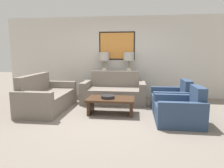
{
  "coord_description": "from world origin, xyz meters",
  "views": [
    {
      "loc": [
        0.65,
        -4.32,
        1.47
      ],
      "look_at": [
        0.02,
        0.89,
        0.65
      ],
      "focal_mm": 32.0,
      "sensor_mm": 36.0,
      "label": 1
    }
  ],
  "objects_px": {
    "couch_by_side": "(47,98)",
    "decorative_bowl": "(108,97)",
    "table_lamp_right": "(129,59)",
    "armchair_near_camera": "(180,111)",
    "table_lamp_left": "(104,59)",
    "couch_by_back_wall": "(114,92)",
    "console_table": "(116,86)",
    "coffee_table": "(111,102)",
    "armchair_near_back_wall": "(172,100)"
  },
  "relations": [
    {
      "from": "couch_by_side",
      "to": "decorative_bowl",
      "type": "bearing_deg",
      "value": -7.43
    },
    {
      "from": "table_lamp_right",
      "to": "armchair_near_camera",
      "type": "distance_m",
      "value": 2.76
    },
    {
      "from": "table_lamp_left",
      "to": "couch_by_back_wall",
      "type": "bearing_deg",
      "value": -58.92
    },
    {
      "from": "console_table",
      "to": "table_lamp_right",
      "type": "relative_size",
      "value": 1.81
    },
    {
      "from": "couch_by_back_wall",
      "to": "table_lamp_right",
      "type": "bearing_deg",
      "value": 58.92
    },
    {
      "from": "table_lamp_right",
      "to": "table_lamp_left",
      "type": "bearing_deg",
      "value": 180.0
    },
    {
      "from": "console_table",
      "to": "armchair_near_camera",
      "type": "distance_m",
      "value": 2.78
    },
    {
      "from": "table_lamp_right",
      "to": "couch_by_side",
      "type": "xyz_separation_m",
      "value": [
        -2.06,
        -1.61,
        -0.97
      ]
    },
    {
      "from": "table_lamp_right",
      "to": "couch_by_side",
      "type": "relative_size",
      "value": 0.39
    },
    {
      "from": "table_lamp_right",
      "to": "armchair_near_camera",
      "type": "xyz_separation_m",
      "value": [
        1.18,
        -2.28,
        -1.01
      ]
    },
    {
      "from": "table_lamp_left",
      "to": "armchair_near_camera",
      "type": "height_order",
      "value": "table_lamp_left"
    },
    {
      "from": "console_table",
      "to": "coffee_table",
      "type": "height_order",
      "value": "console_table"
    },
    {
      "from": "table_lamp_right",
      "to": "console_table",
      "type": "bearing_deg",
      "value": 180.0
    },
    {
      "from": "coffee_table",
      "to": "armchair_near_back_wall",
      "type": "relative_size",
      "value": 1.21
    },
    {
      "from": "table_lamp_right",
      "to": "couch_by_back_wall",
      "type": "height_order",
      "value": "table_lamp_right"
    },
    {
      "from": "decorative_bowl",
      "to": "armchair_near_camera",
      "type": "bearing_deg",
      "value": -15.94
    },
    {
      "from": "coffee_table",
      "to": "decorative_bowl",
      "type": "height_order",
      "value": "decorative_bowl"
    },
    {
      "from": "table_lamp_right",
      "to": "coffee_table",
      "type": "relative_size",
      "value": 0.64
    },
    {
      "from": "console_table",
      "to": "table_lamp_left",
      "type": "xyz_separation_m",
      "value": [
        -0.4,
        0.0,
        0.88
      ]
    },
    {
      "from": "couch_by_side",
      "to": "coffee_table",
      "type": "height_order",
      "value": "couch_by_side"
    },
    {
      "from": "armchair_near_camera",
      "to": "armchair_near_back_wall",
      "type": "bearing_deg",
      "value": 90.0
    },
    {
      "from": "console_table",
      "to": "couch_by_back_wall",
      "type": "xyz_separation_m",
      "value": [
        0.0,
        -0.66,
        -0.09
      ]
    },
    {
      "from": "couch_by_back_wall",
      "to": "coffee_table",
      "type": "xyz_separation_m",
      "value": [
        0.05,
        -1.12,
        -0.02
      ]
    },
    {
      "from": "table_lamp_right",
      "to": "coffee_table",
      "type": "height_order",
      "value": "table_lamp_right"
    },
    {
      "from": "armchair_near_camera",
      "to": "decorative_bowl",
      "type": "bearing_deg",
      "value": 164.06
    },
    {
      "from": "table_lamp_left",
      "to": "armchair_near_camera",
      "type": "bearing_deg",
      "value": -49.03
    },
    {
      "from": "table_lamp_left",
      "to": "armchair_near_back_wall",
      "type": "distance_m",
      "value": 2.57
    },
    {
      "from": "table_lamp_right",
      "to": "decorative_bowl",
      "type": "distance_m",
      "value": 2.05
    },
    {
      "from": "console_table",
      "to": "couch_by_back_wall",
      "type": "distance_m",
      "value": 0.67
    },
    {
      "from": "armchair_near_back_wall",
      "to": "armchair_near_camera",
      "type": "height_order",
      "value": "same"
    },
    {
      "from": "couch_by_back_wall",
      "to": "armchair_near_camera",
      "type": "xyz_separation_m",
      "value": [
        1.58,
        -1.62,
        -0.04
      ]
    },
    {
      "from": "couch_by_side",
      "to": "armchair_near_back_wall",
      "type": "height_order",
      "value": "couch_by_side"
    },
    {
      "from": "table_lamp_left",
      "to": "couch_by_side",
      "type": "height_order",
      "value": "table_lamp_left"
    },
    {
      "from": "console_table",
      "to": "armchair_near_camera",
      "type": "xyz_separation_m",
      "value": [
        1.58,
        -2.28,
        -0.12
      ]
    },
    {
      "from": "coffee_table",
      "to": "armchair_near_camera",
      "type": "distance_m",
      "value": 1.61
    },
    {
      "from": "table_lamp_left",
      "to": "table_lamp_right",
      "type": "relative_size",
      "value": 1.0
    },
    {
      "from": "console_table",
      "to": "couch_by_side",
      "type": "bearing_deg",
      "value": -135.84
    },
    {
      "from": "console_table",
      "to": "table_lamp_right",
      "type": "xyz_separation_m",
      "value": [
        0.4,
        0.0,
        0.88
      ]
    },
    {
      "from": "couch_by_back_wall",
      "to": "couch_by_side",
      "type": "bearing_deg",
      "value": -150.29
    },
    {
      "from": "console_table",
      "to": "couch_by_back_wall",
      "type": "height_order",
      "value": "couch_by_back_wall"
    },
    {
      "from": "decorative_bowl",
      "to": "armchair_near_back_wall",
      "type": "relative_size",
      "value": 0.35
    },
    {
      "from": "couch_by_side",
      "to": "armchair_near_back_wall",
      "type": "xyz_separation_m",
      "value": [
        3.24,
        0.32,
        -0.04
      ]
    },
    {
      "from": "table_lamp_left",
      "to": "table_lamp_right",
      "type": "bearing_deg",
      "value": 0.0
    },
    {
      "from": "coffee_table",
      "to": "armchair_near_back_wall",
      "type": "distance_m",
      "value": 1.61
    },
    {
      "from": "couch_by_back_wall",
      "to": "coffee_table",
      "type": "relative_size",
      "value": 1.62
    },
    {
      "from": "table_lamp_left",
      "to": "armchair_near_back_wall",
      "type": "bearing_deg",
      "value": -33.18
    },
    {
      "from": "console_table",
      "to": "couch_by_back_wall",
      "type": "relative_size",
      "value": 0.71
    },
    {
      "from": "couch_by_side",
      "to": "armchair_near_camera",
      "type": "bearing_deg",
      "value": -11.7
    },
    {
      "from": "table_lamp_left",
      "to": "table_lamp_right",
      "type": "height_order",
      "value": "same"
    },
    {
      "from": "table_lamp_right",
      "to": "couch_by_back_wall",
      "type": "xyz_separation_m",
      "value": [
        -0.4,
        -0.66,
        -0.97
      ]
    }
  ]
}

